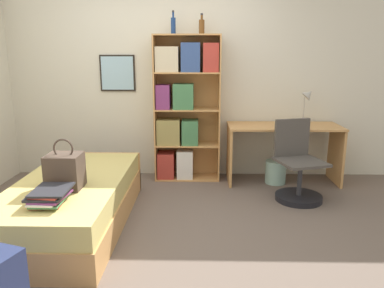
{
  "coord_description": "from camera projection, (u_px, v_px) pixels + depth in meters",
  "views": [
    {
      "loc": [
        0.43,
        -3.27,
        1.57
      ],
      "look_at": [
        0.35,
        0.2,
        0.75
      ],
      "focal_mm": 35.0,
      "sensor_mm": 36.0,
      "label": 1
    }
  ],
  "objects": [
    {
      "name": "bottle_brown",
      "position": [
        202.0,
        26.0,
        4.53
      ],
      "size": [
        0.07,
        0.07,
        0.24
      ],
      "color": "brown",
      "rests_on": "bookcase"
    },
    {
      "name": "desk_chair",
      "position": [
        297.0,
        175.0,
        4.16
      ],
      "size": [
        0.58,
        0.58,
        0.88
      ],
      "color": "black",
      "rests_on": "ground_plane"
    },
    {
      "name": "desk_lamp",
      "position": [
        307.0,
        100.0,
        4.65
      ],
      "size": [
        0.21,
        0.16,
        0.46
      ],
      "color": "#ADA89E",
      "rests_on": "desk"
    },
    {
      "name": "desk",
      "position": [
        283.0,
        142.0,
        4.68
      ],
      "size": [
        1.38,
        0.57,
        0.73
      ],
      "color": "tan",
      "rests_on": "ground_plane"
    },
    {
      "name": "book_stack_on_bed",
      "position": [
        50.0,
        196.0,
        2.89
      ],
      "size": [
        0.3,
        0.37,
        0.11
      ],
      "color": "#B2382D",
      "rests_on": "bed"
    },
    {
      "name": "waste_bin",
      "position": [
        276.0,
        172.0,
        4.71
      ],
      "size": [
        0.26,
        0.26,
        0.29
      ],
      "color": "#99C1B2",
      "rests_on": "ground_plane"
    },
    {
      "name": "bookcase",
      "position": [
        182.0,
        108.0,
        4.72
      ],
      "size": [
        0.82,
        0.34,
        1.82
      ],
      "color": "tan",
      "rests_on": "ground_plane"
    },
    {
      "name": "wall_back",
      "position": [
        167.0,
        77.0,
        4.86
      ],
      "size": [
        10.0,
        0.09,
        2.6
      ],
      "color": "beige",
      "rests_on": "ground_plane"
    },
    {
      "name": "handbag",
      "position": [
        65.0,
        171.0,
        3.21
      ],
      "size": [
        0.29,
        0.26,
        0.44
      ],
      "color": "#47382D",
      "rests_on": "bed"
    },
    {
      "name": "bed",
      "position": [
        74.0,
        202.0,
        3.54
      ],
      "size": [
        0.97,
        1.99,
        0.45
      ],
      "color": "tan",
      "rests_on": "ground_plane"
    },
    {
      "name": "ground_plane",
      "position": [
        154.0,
        225.0,
        3.56
      ],
      "size": [
        14.0,
        14.0,
        0.0
      ],
      "primitive_type": "plane",
      "color": "#66564C"
    },
    {
      "name": "bottle_green",
      "position": [
        173.0,
        25.0,
        4.53
      ],
      "size": [
        0.06,
        0.06,
        0.28
      ],
      "color": "navy",
      "rests_on": "bookcase"
    }
  ]
}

